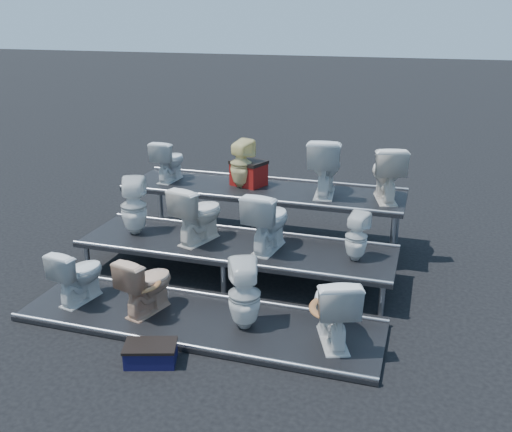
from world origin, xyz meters
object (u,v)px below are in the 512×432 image
(toilet_6, at_px, (268,220))
(toilet_11, at_px, (387,173))
(toilet_10, at_px, (325,166))
(toilet_3, at_px, (333,307))
(toilet_4, at_px, (134,206))
(toilet_5, at_px, (198,213))
(toilet_9, at_px, (241,164))
(toilet_1, at_px, (147,284))
(toilet_7, at_px, (356,237))
(toilet_8, at_px, (169,160))
(step_stool, at_px, (151,355))
(toilet_2, at_px, (244,295))
(toilet_0, at_px, (79,274))
(red_crate, at_px, (249,174))

(toilet_6, relative_size, toilet_11, 1.01)
(toilet_10, height_order, toilet_11, toilet_10)
(toilet_3, distance_m, toilet_4, 3.31)
(toilet_5, relative_size, toilet_9, 1.08)
(toilet_1, bearing_deg, toilet_7, -133.96)
(toilet_3, bearing_deg, toilet_4, -44.08)
(toilet_8, distance_m, step_stool, 3.88)
(toilet_2, height_order, toilet_6, toilet_6)
(step_stool, bearing_deg, toilet_2, 32.10)
(toilet_5, xyz_separation_m, toilet_10, (1.45, 1.30, 0.43))
(toilet_4, bearing_deg, toilet_0, 66.12)
(toilet_4, bearing_deg, step_stool, 100.48)
(toilet_9, xyz_separation_m, red_crate, (0.08, 0.13, -0.20))
(red_crate, bearing_deg, step_stool, -68.21)
(toilet_4, relative_size, toilet_5, 1.01)
(toilet_3, relative_size, step_stool, 1.59)
(toilet_7, distance_m, toilet_10, 1.55)
(toilet_10, bearing_deg, toilet_0, 40.68)
(toilet_1, height_order, toilet_5, toilet_5)
(toilet_1, bearing_deg, toilet_8, -55.05)
(toilet_7, bearing_deg, step_stool, 67.41)
(toilet_8, bearing_deg, toilet_4, 96.93)
(toilet_0, distance_m, toilet_8, 2.71)
(toilet_4, xyz_separation_m, toilet_9, (1.13, 1.30, 0.37))
(toilet_4, distance_m, toilet_5, 0.96)
(toilet_10, relative_size, toilet_11, 1.07)
(toilet_10, bearing_deg, toilet_4, 22.66)
(toilet_7, xyz_separation_m, red_crate, (-1.86, 1.43, 0.26))
(toilet_0, xyz_separation_m, toilet_2, (2.11, 0.00, 0.05))
(toilet_8, height_order, toilet_9, toilet_9)
(toilet_10, height_order, red_crate, toilet_10)
(toilet_11, bearing_deg, step_stool, 45.76)
(toilet_4, xyz_separation_m, toilet_5, (0.96, 0.00, -0.00))
(toilet_2, distance_m, toilet_8, 3.42)
(toilet_6, bearing_deg, toilet_7, -172.61)
(toilet_6, relative_size, toilet_10, 0.95)
(toilet_3, height_order, toilet_4, toilet_4)
(toilet_3, bearing_deg, toilet_10, -97.47)
(toilet_6, relative_size, toilet_7, 1.31)
(toilet_3, bearing_deg, toilet_6, -70.67)
(toilet_1, relative_size, toilet_11, 0.90)
(toilet_4, bearing_deg, toilet_7, 159.18)
(toilet_11, bearing_deg, toilet_2, 49.82)
(toilet_8, xyz_separation_m, toilet_9, (1.20, 0.00, 0.04))
(toilet_6, height_order, toilet_7, toilet_6)
(toilet_10, bearing_deg, toilet_1, 53.24)
(toilet_4, bearing_deg, toilet_1, 102.10)
(toilet_2, bearing_deg, step_stool, 26.23)
(toilet_2, xyz_separation_m, toilet_3, (0.98, 0.00, 0.00))
(toilet_10, bearing_deg, toilet_2, 76.22)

